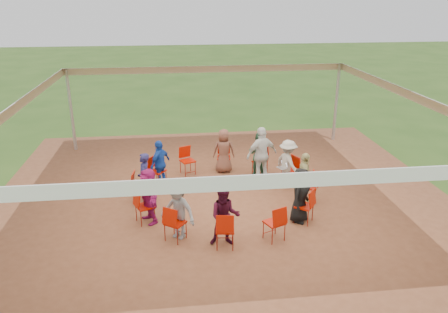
{
  "coord_description": "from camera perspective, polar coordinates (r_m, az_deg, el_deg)",
  "views": [
    {
      "loc": [
        -1.33,
        -10.96,
        5.5
      ],
      "look_at": [
        0.03,
        0.3,
        1.25
      ],
      "focal_mm": 35.0,
      "sensor_mm": 36.0,
      "label": 1
    }
  ],
  "objects": [
    {
      "name": "ground",
      "position": [
        12.34,
        0.03,
        -5.92
      ],
      "size": [
        80.0,
        80.0,
        0.0
      ],
      "primitive_type": "plane",
      "color": "#2B4917",
      "rests_on": "ground"
    },
    {
      "name": "dirt_patch",
      "position": [
        12.34,
        0.03,
        -5.9
      ],
      "size": [
        13.0,
        13.0,
        0.0
      ],
      "primitive_type": "plane",
      "color": "brown",
      "rests_on": "ground"
    },
    {
      "name": "tent",
      "position": [
        11.48,
        0.03,
        4.73
      ],
      "size": [
        10.33,
        10.33,
        3.0
      ],
      "color": "#B2B2B7",
      "rests_on": "ground"
    },
    {
      "name": "chair_0",
      "position": [
        13.38,
        8.66,
        -1.88
      ],
      "size": [
        0.57,
        0.56,
        0.9
      ],
      "primitive_type": null,
      "rotation": [
        0.0,
        0.0,
        1.98
      ],
      "color": "#A71000",
      "rests_on": "ground"
    },
    {
      "name": "chair_1",
      "position": [
        14.06,
        4.72,
        -0.58
      ],
      "size": [
        0.6,
        0.6,
        0.9
      ],
      "primitive_type": null,
      "rotation": [
        0.0,
        0.0,
        2.5
      ],
      "color": "#A71000",
      "rests_on": "ground"
    },
    {
      "name": "chair_2",
      "position": [
        14.29,
        -0.03,
        -0.14
      ],
      "size": [
        0.47,
        0.49,
        0.9
      ],
      "primitive_type": null,
      "rotation": [
        0.0,
        0.0,
        3.03
      ],
      "color": "#A71000",
      "rests_on": "ground"
    },
    {
      "name": "chair_3",
      "position": [
        14.05,
        -4.77,
        -0.6
      ],
      "size": [
        0.56,
        0.57,
        0.9
      ],
      "primitive_type": null,
      "rotation": [
        0.0,
        0.0,
        -2.73
      ],
      "color": "#A71000",
      "rests_on": "ground"
    },
    {
      "name": "chair_4",
      "position": [
        13.35,
        -8.68,
        -1.92
      ],
      "size": [
        0.6,
        0.6,
        0.9
      ],
      "primitive_type": null,
      "rotation": [
        0.0,
        0.0,
        -2.21
      ],
      "color": "#A71000",
      "rests_on": "ground"
    },
    {
      "name": "chair_5",
      "position": [
        12.35,
        -10.85,
        -3.98
      ],
      "size": [
        0.49,
        0.47,
        0.9
      ],
      "primitive_type": null,
      "rotation": [
        0.0,
        0.0,
        -1.69
      ],
      "color": "#A71000",
      "rests_on": "ground"
    },
    {
      "name": "chair_6",
      "position": [
        11.27,
        -10.3,
        -6.45
      ],
      "size": [
        0.57,
        0.56,
        0.9
      ],
      "primitive_type": null,
      "rotation": [
        0.0,
        0.0,
        -1.16
      ],
      "color": "#A71000",
      "rests_on": "ground"
    },
    {
      "name": "chair_7",
      "position": [
        10.41,
        -6.39,
        -8.63
      ],
      "size": [
        0.6,
        0.6,
        0.9
      ],
      "primitive_type": null,
      "rotation": [
        0.0,
        0.0,
        -0.64
      ],
      "color": "#A71000",
      "rests_on": "ground"
    },
    {
      "name": "chair_8",
      "position": [
        10.08,
        0.12,
        -9.53
      ],
      "size": [
        0.47,
        0.49,
        0.9
      ],
      "primitive_type": null,
      "rotation": [
        0.0,
        0.0,
        -0.11
      ],
      "color": "#A71000",
      "rests_on": "ground"
    },
    {
      "name": "chair_9",
      "position": [
        10.42,
        6.58,
        -8.59
      ],
      "size": [
        0.56,
        0.57,
        0.9
      ],
      "primitive_type": null,
      "rotation": [
        0.0,
        0.0,
        0.41
      ],
      "color": "#A71000",
      "rests_on": "ground"
    },
    {
      "name": "chair_10",
      "position": [
        11.29,
        10.41,
        -6.39
      ],
      "size": [
        0.6,
        0.6,
        0.9
      ],
      "primitive_type": null,
      "rotation": [
        0.0,
        0.0,
        0.93
      ],
      "color": "#A71000",
      "rests_on": "ground"
    },
    {
      "name": "chair_11",
      "position": [
        12.38,
        10.89,
        -3.92
      ],
      "size": [
        0.49,
        0.47,
        0.9
      ],
      "primitive_type": null,
      "rotation": [
        0.0,
        0.0,
        1.46
      ],
      "color": "#A71000",
      "rests_on": "ground"
    },
    {
      "name": "person_seated_0",
      "position": [
        13.2,
        8.32,
        -0.87
      ],
      "size": [
        0.79,
        1.04,
        1.44
      ],
      "primitive_type": "imported",
      "rotation": [
        0.0,
        0.0,
        1.98
      ],
      "color": "#A09C8E",
      "rests_on": "ground"
    },
    {
      "name": "person_seated_1",
      "position": [
        13.86,
        4.54,
        0.33
      ],
      "size": [
        0.8,
        0.74,
        1.44
      ],
      "primitive_type": "imported",
      "rotation": [
        0.0,
        0.0,
        2.5
      ],
      "color": "#224A30",
      "rests_on": "ground"
    },
    {
      "name": "person_seated_2",
      "position": [
        14.09,
        -0.03,
        0.74
      ],
      "size": [
        0.75,
        0.47,
        1.44
      ],
      "primitive_type": "imported",
      "rotation": [
        0.0,
        0.0,
        3.03
      ],
      "color": "brown",
      "rests_on": "ground"
    },
    {
      "name": "person_seated_3",
      "position": [
        13.18,
        -8.34,
        -0.91
      ],
      "size": [
        0.85,
        0.94,
        1.44
      ],
      "primitive_type": "imported",
      "rotation": [
        0.0,
        0.0,
        -2.21
      ],
      "color": "#153C9F",
      "rests_on": "ground"
    },
    {
      "name": "person_seated_4",
      "position": [
        12.22,
        -10.38,
        -2.8
      ],
      "size": [
        0.4,
        0.56,
        1.44
      ],
      "primitive_type": "imported",
      "rotation": [
        0.0,
        0.0,
        -1.69
      ],
      "color": "#1D1A43",
      "rests_on": "ground"
    },
    {
      "name": "person_seated_5",
      "position": [
        11.18,
        -9.81,
        -5.05
      ],
      "size": [
        0.99,
        1.43,
        1.44
      ],
      "primitive_type": "imported",
      "rotation": [
        0.0,
        0.0,
        -1.16
      ],
      "color": "#911456",
      "rests_on": "ground"
    },
    {
      "name": "person_seated_6",
      "position": [
        10.36,
        -6.06,
        -7.02
      ],
      "size": [
        1.02,
        0.93,
        1.44
      ],
      "primitive_type": "imported",
      "rotation": [
        0.0,
        0.0,
        -0.64
      ],
      "color": "slate",
      "rests_on": "ground"
    },
    {
      "name": "person_seated_7",
      "position": [
        10.05,
        0.11,
        -7.82
      ],
      "size": [
        0.74,
        0.48,
        1.44
      ],
      "primitive_type": "imported",
      "rotation": [
        0.0,
        0.0,
        -0.11
      ],
      "color": "#390B1C",
      "rests_on": "ground"
    },
    {
      "name": "person_seated_8",
      "position": [
        11.21,
        9.92,
        -5.0
      ],
      "size": [
        0.74,
        0.8,
        1.44
      ],
      "primitive_type": "imported",
      "rotation": [
        0.0,
        0.0,
        0.93
      ],
      "color": "black",
      "rests_on": "ground"
    },
    {
      "name": "person_seated_9",
      "position": [
        12.25,
        10.42,
        -2.75
      ],
      "size": [
        0.53,
        0.89,
        1.44
      ],
      "primitive_type": "imported",
      "rotation": [
        0.0,
        0.0,
        1.46
      ],
      "color": "tan",
      "rests_on": "ground"
    },
    {
      "name": "standing_person",
      "position": [
        13.35,
        4.95,
        0.22
      ],
      "size": [
        1.14,
        0.83,
        1.75
      ],
      "primitive_type": "imported",
      "rotation": [
        0.0,
        0.0,
        3.47
      ],
      "color": "silver",
      "rests_on": "ground"
    },
    {
      "name": "cable_coil",
      "position": [
        13.22,
        3.35,
        -3.97
      ],
      "size": [
        0.39,
        0.39,
        0.03
      ],
      "rotation": [
        0.0,
        0.0,
        -0.19
      ],
      "color": "black",
      "rests_on": "ground"
    },
    {
      "name": "laptop",
      "position": [
        13.13,
        7.73,
        -1.23
      ],
      "size": [
        0.33,
        0.36,
        0.2
      ],
      "rotation": [
        0.0,
        0.0,
        1.98
      ],
      "color": "#B7B7BC",
      "rests_on": "ground"
    }
  ]
}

